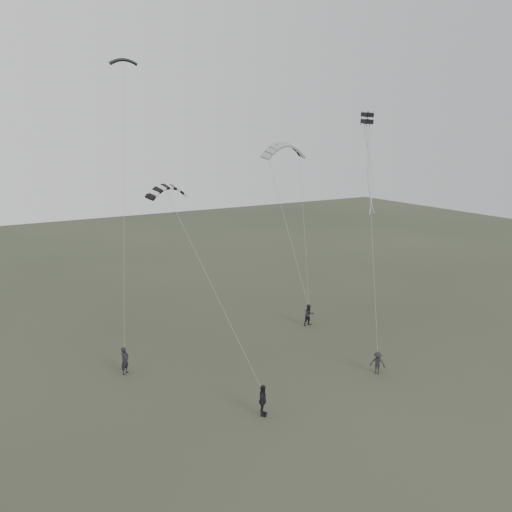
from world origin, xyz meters
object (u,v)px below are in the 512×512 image
flyer_center (263,400)px  kite_pale_large (285,145)px  flyer_right (309,315)px  flyer_far (378,363)px  kite_striped (167,187)px  kite_box (367,118)px  kite_dark_small (123,60)px  flyer_left (125,361)px

flyer_center → kite_pale_large: bearing=2.3°
flyer_right → flyer_far: size_ratio=1.18×
flyer_center → kite_pale_large: size_ratio=0.43×
flyer_far → kite_striped: kite_striped is taller
flyer_right → kite_box: (1.36, -4.07, 15.05)m
kite_pale_large → kite_dark_small: bearing=-172.1°
flyer_far → kite_box: kite_box is taller
kite_pale_large → kite_striped: (-12.56, -5.76, -2.37)m
flyer_left → kite_pale_large: 21.63m
flyer_center → kite_box: 19.59m
kite_striped → flyer_center: bearing=-94.1°
flyer_right → kite_dark_small: 22.77m
flyer_center → flyer_far: size_ratio=1.21×
kite_pale_large → kite_box: bearing=-91.3°
flyer_center → kite_dark_small: 22.21m
flyer_left → kite_dark_small: 18.88m
flyer_left → flyer_far: 16.05m
flyer_far → kite_striped: bearing=-172.1°
kite_box → flyer_right: bearing=117.0°
kite_dark_small → kite_striped: size_ratio=0.61×
flyer_left → flyer_right: flyer_left is taller
flyer_far → kite_box: size_ratio=2.07×
flyer_far → kite_dark_small: size_ratio=0.87×
flyer_far → kite_box: 16.14m
flyer_right → kite_pale_large: kite_pale_large is taller
flyer_center → kite_striped: (-1.59, 9.04, 10.79)m
kite_box → flyer_left: bearing=177.5°
flyer_center → kite_striped: kite_striped is taller
flyer_left → flyer_center: (5.05, -8.59, -0.01)m
flyer_right → flyer_far: flyer_right is taller
kite_pale_large → kite_box: (0.39, -9.41, 1.87)m
flyer_right → kite_pale_large: bearing=82.4°
flyer_right → kite_striped: (-11.59, -0.42, 10.81)m
flyer_left → flyer_center: size_ratio=1.01×
flyer_right → flyer_center: size_ratio=0.97×
flyer_center → kite_box: size_ratio=2.50×
flyer_left → kite_striped: (3.46, 0.45, 10.78)m
flyer_right → kite_box: size_ratio=2.43×
flyer_far → kite_pale_large: kite_pale_large is taller
flyer_right → kite_pale_large: size_ratio=0.42×
flyer_left → flyer_center: flyer_left is taller
kite_dark_small → kite_striped: kite_dark_small is taller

